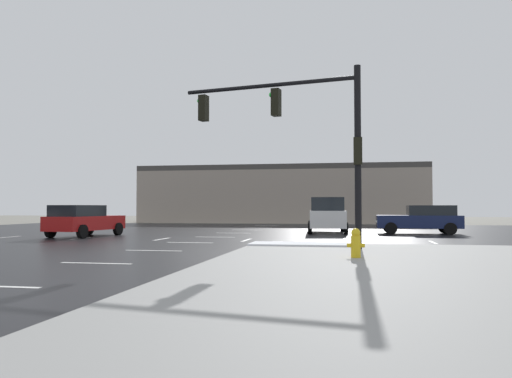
# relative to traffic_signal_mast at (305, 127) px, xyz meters

# --- Properties ---
(ground_plane) EXTENTS (120.00, 120.00, 0.00)m
(ground_plane) POSITION_rel_traffic_signal_mast_xyz_m (-5.10, 5.12, -4.23)
(ground_plane) COLOR slate
(road_asphalt) EXTENTS (44.00, 44.00, 0.02)m
(road_asphalt) POSITION_rel_traffic_signal_mast_xyz_m (-5.10, 5.12, -4.22)
(road_asphalt) COLOR black
(road_asphalt) RESTS_ON ground_plane
(snow_strip_curbside) EXTENTS (4.00, 1.60, 0.06)m
(snow_strip_curbside) POSITION_rel_traffic_signal_mast_xyz_m (-0.10, 1.12, -4.06)
(snow_strip_curbside) COLOR white
(snow_strip_curbside) RESTS_ON sidewalk_corner
(lane_markings) EXTENTS (36.15, 36.15, 0.01)m
(lane_markings) POSITION_rel_traffic_signal_mast_xyz_m (-3.90, 3.74, -4.21)
(lane_markings) COLOR silver
(lane_markings) RESTS_ON road_asphalt
(traffic_signal_mast) EXTENTS (6.35, 1.45, 6.05)m
(traffic_signal_mast) POSITION_rel_traffic_signal_mast_xyz_m (0.00, 0.00, 0.00)
(traffic_signal_mast) COLOR black
(traffic_signal_mast) RESTS_ON sidewalk_corner
(fire_hydrant) EXTENTS (0.48, 0.26, 0.79)m
(fire_hydrant) POSITION_rel_traffic_signal_mast_xyz_m (1.64, -3.30, -3.69)
(fire_hydrant) COLOR gold
(fire_hydrant) RESTS_ON sidewalk_corner
(strip_building_background) EXTENTS (27.36, 8.00, 5.49)m
(strip_building_background) POSITION_rel_traffic_signal_mast_xyz_m (-5.18, 33.05, -1.49)
(strip_building_background) COLOR gray
(strip_building_background) RESTS_ON ground_plane
(suv_white) EXTENTS (2.45, 4.95, 2.03)m
(suv_white) POSITION_rel_traffic_signal_mast_xyz_m (0.15, 12.41, -3.14)
(suv_white) COLOR white
(suv_white) RESTS_ON road_asphalt
(sedan_red) EXTENTS (2.44, 4.68, 1.58)m
(sedan_red) POSITION_rel_traffic_signal_mast_xyz_m (-11.74, 6.39, -3.38)
(sedan_red) COLOR #B21919
(sedan_red) RESTS_ON road_asphalt
(sedan_navy) EXTENTS (4.55, 2.03, 1.58)m
(sedan_navy) POSITION_rel_traffic_signal_mast_xyz_m (5.36, 12.10, -3.38)
(sedan_navy) COLOR #141E47
(sedan_navy) RESTS_ON road_asphalt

